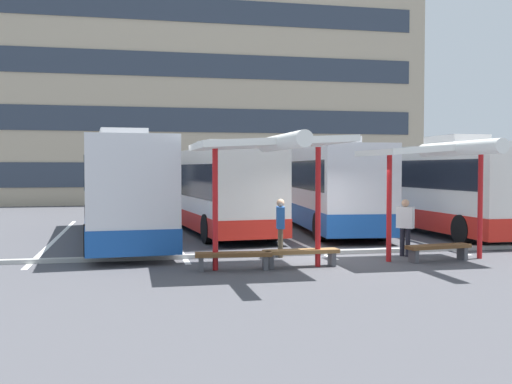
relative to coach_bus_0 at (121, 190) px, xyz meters
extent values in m
plane|color=#47474C|center=(5.92, -5.51, -1.78)|extent=(160.00, 160.00, 0.00)
cube|color=tan|center=(5.92, 26.17, 5.79)|extent=(32.29, 11.88, 15.15)
cube|color=#2D3847|center=(5.92, 20.20, 0.30)|extent=(29.70, 0.08, 1.67)
cube|color=#2D3847|center=(5.92, 20.20, 4.09)|extent=(29.70, 0.08, 1.67)
cube|color=#2D3847|center=(5.92, 20.20, 7.88)|extent=(29.70, 0.08, 1.67)
cube|color=#2D3847|center=(5.92, 20.20, 11.66)|extent=(29.70, 0.08, 1.67)
cube|color=silver|center=(0.00, 0.00, 0.07)|extent=(3.26, 12.48, 3.16)
cube|color=#194C9E|center=(0.00, 0.00, -1.17)|extent=(3.30, 12.52, 0.68)
cube|color=black|center=(0.00, 0.00, 0.64)|extent=(3.22, 11.50, 0.93)
cube|color=black|center=(-0.42, 6.13, 0.45)|extent=(2.14, 0.22, 1.90)
cube|color=silver|center=(0.10, -1.54, 1.84)|extent=(1.60, 2.29, 0.36)
cylinder|color=black|center=(-1.42, 4.48, -1.28)|extent=(0.37, 1.02, 1.00)
cylinder|color=black|center=(0.80, 4.63, -1.28)|extent=(0.37, 1.02, 1.00)
cylinder|color=black|center=(-0.80, -4.64, -1.28)|extent=(0.37, 1.02, 1.00)
cylinder|color=black|center=(1.42, -4.49, -1.28)|extent=(0.37, 1.02, 1.00)
cube|color=silver|center=(3.61, 2.23, -0.03)|extent=(3.60, 11.15, 2.95)
cube|color=red|center=(3.61, 2.23, -1.20)|extent=(3.65, 11.20, 0.62)
cube|color=black|center=(3.61, 2.23, 0.30)|extent=(3.54, 10.28, 1.20)
cube|color=black|center=(3.05, 7.65, 0.32)|extent=(2.19, 0.30, 1.77)
cube|color=silver|center=(3.75, 0.87, 1.62)|extent=(1.71, 2.34, 0.36)
cylinder|color=black|center=(2.07, 5.97, -1.28)|extent=(0.40, 1.03, 1.00)
cylinder|color=black|center=(4.35, 6.20, -1.28)|extent=(0.40, 1.03, 1.00)
cylinder|color=black|center=(2.87, -1.74, -1.28)|extent=(0.40, 1.03, 1.00)
cylinder|color=black|center=(5.15, -1.51, -1.28)|extent=(0.40, 1.03, 1.00)
cube|color=silver|center=(8.21, 1.68, 0.04)|extent=(3.42, 10.68, 3.09)
cube|color=#194C9E|center=(8.21, 1.68, -1.12)|extent=(3.46, 10.73, 0.77)
cube|color=black|center=(8.21, 1.68, 0.49)|extent=(3.37, 9.85, 1.09)
cube|color=black|center=(8.70, 6.88, 0.41)|extent=(2.16, 0.28, 1.86)
cube|color=silver|center=(8.09, 0.37, 1.77)|extent=(1.67, 2.33, 0.36)
cylinder|color=black|center=(7.43, 5.42, -1.28)|extent=(0.39, 1.02, 1.00)
cylinder|color=black|center=(9.68, 5.21, -1.28)|extent=(0.39, 1.02, 1.00)
cylinder|color=black|center=(6.75, -1.85, -1.28)|extent=(0.39, 1.02, 1.00)
cylinder|color=black|center=(9.00, -2.06, -1.28)|extent=(0.39, 1.02, 1.00)
cube|color=silver|center=(12.15, -0.13, 0.05)|extent=(2.63, 10.49, 3.11)
cube|color=red|center=(12.15, -0.13, -1.15)|extent=(2.67, 10.53, 0.71)
cube|color=black|center=(12.15, -0.13, 0.53)|extent=(2.64, 9.65, 1.03)
cube|color=black|center=(12.05, 5.06, 0.42)|extent=(2.14, 0.12, 1.87)
cube|color=silver|center=(12.17, -1.43, 1.78)|extent=(1.50, 2.23, 0.36)
cylinder|color=black|center=(10.96, 3.47, -1.28)|extent=(0.32, 1.01, 1.00)
cylinder|color=black|center=(13.20, 3.51, -1.28)|extent=(0.32, 1.01, 1.00)
cylinder|color=black|center=(11.09, -3.77, -1.28)|extent=(0.32, 1.01, 1.00)
cube|color=white|center=(-2.30, 1.00, -1.78)|extent=(0.16, 14.00, 0.01)
cube|color=white|center=(1.81, 1.00, -1.78)|extent=(0.16, 14.00, 0.01)
cube|color=white|center=(5.92, 1.00, -1.78)|extent=(0.16, 14.00, 0.01)
cube|color=white|center=(10.03, 1.00, -1.78)|extent=(0.16, 14.00, 0.01)
cube|color=white|center=(14.14, 1.00, -1.78)|extent=(0.16, 14.00, 0.01)
cylinder|color=red|center=(2.39, -7.00, -0.24)|extent=(0.14, 0.14, 3.09)
cylinder|color=red|center=(5.06, -7.00, -0.24)|extent=(0.14, 0.14, 3.09)
cube|color=white|center=(3.72, -7.00, 1.38)|extent=(3.67, 3.28, 0.32)
cylinder|color=white|center=(3.72, -8.49, 1.35)|extent=(0.36, 3.67, 0.36)
cube|color=brown|center=(2.82, -7.12, -1.38)|extent=(1.94, 0.62, 0.10)
cube|color=#4C4C51|center=(2.02, -7.04, -1.61)|extent=(0.15, 0.35, 0.35)
cube|color=#4C4C51|center=(3.62, -7.21, -1.61)|extent=(0.15, 0.35, 0.35)
cube|color=brown|center=(4.62, -6.96, -1.38)|extent=(1.97, 0.45, 0.10)
cube|color=#4C4C51|center=(3.79, -6.98, -1.61)|extent=(0.13, 0.34, 0.35)
cube|color=#4C4C51|center=(5.46, -6.95, -1.61)|extent=(0.13, 0.34, 0.35)
cylinder|color=red|center=(7.20, -6.60, -0.28)|extent=(0.14, 0.14, 3.00)
cylinder|color=red|center=(9.94, -6.60, -0.28)|extent=(0.14, 0.14, 3.00)
cube|color=white|center=(8.57, -6.60, 1.30)|extent=(3.74, 2.62, 0.42)
cylinder|color=white|center=(8.57, -7.76, 1.27)|extent=(0.36, 3.74, 0.36)
cube|color=brown|center=(8.57, -6.79, -1.38)|extent=(1.93, 0.68, 0.10)
cube|color=#4C4C51|center=(7.79, -6.90, -1.61)|extent=(0.17, 0.35, 0.35)
cube|color=#4C4C51|center=(9.36, -6.68, -1.61)|extent=(0.17, 0.35, 0.35)
cube|color=#ADADA8|center=(5.92, -4.96, -1.72)|extent=(44.00, 0.24, 0.12)
cylinder|color=brown|center=(4.50, -5.29, -1.37)|extent=(0.14, 0.14, 0.82)
cylinder|color=brown|center=(4.53, -5.12, -1.37)|extent=(0.14, 0.14, 0.82)
cube|color=#2659A5|center=(4.51, -5.21, -0.65)|extent=(0.31, 0.51, 0.62)
sphere|color=tan|center=(4.51, -5.21, -0.23)|extent=(0.22, 0.22, 0.22)
cylinder|color=black|center=(8.13, -5.84, -1.38)|extent=(0.14, 0.14, 0.82)
cylinder|color=black|center=(8.02, -5.71, -1.38)|extent=(0.14, 0.14, 0.82)
cube|color=silver|center=(8.07, -5.78, -0.66)|extent=(0.48, 0.50, 0.61)
sphere|color=tan|center=(8.07, -5.78, -0.25)|extent=(0.22, 0.22, 0.22)
camera|label=1|loc=(0.32, -21.84, 0.77)|focal=42.35mm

